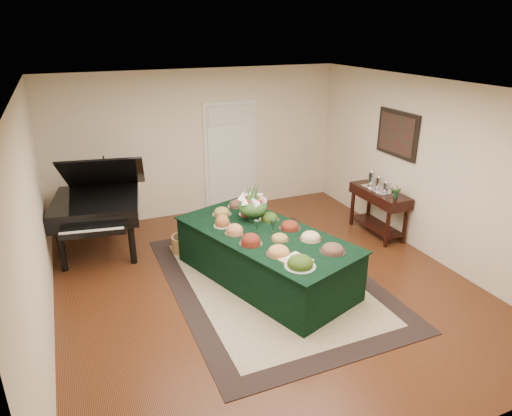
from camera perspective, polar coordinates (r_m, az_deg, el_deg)
name	(u,v)px	position (r m, az deg, el deg)	size (l,w,h in m)	color
ground	(264,284)	(6.54, 1.05, -9.48)	(6.00, 6.00, 0.00)	black
area_rug	(270,280)	(6.61, 1.81, -9.01)	(2.73, 3.82, 0.01)	black
kitchen_doorway	(230,158)	(8.88, -3.21, 6.32)	(1.05, 0.07, 2.10)	silver
buffet_table	(265,256)	(6.47, 1.11, -6.07)	(2.05, 2.92, 0.74)	black
food_platters	(268,232)	(6.23, 1.53, -2.98)	(1.32, 2.42, 0.13)	#A4ADA4
cutting_board	(295,258)	(5.60, 4.89, -6.21)	(0.40, 0.40, 0.10)	tan
green_goblets	(265,226)	(6.30, 1.12, -2.24)	(0.29, 0.14, 0.18)	black
floral_centerpiece	(253,203)	(6.63, -0.43, 0.60)	(0.44, 0.44, 0.44)	black
grand_piano	(97,205)	(7.52, -19.24, 0.32)	(1.60, 1.73, 1.62)	black
wicker_basket	(185,244)	(7.45, -8.88, -4.43)	(0.42, 0.42, 0.27)	#A47742
mahogany_sideboard	(379,201)	(8.07, 15.14, 0.90)	(0.45, 1.17, 0.80)	black
tea_service	(380,184)	(7.98, 15.27, 2.96)	(0.34, 0.74, 0.30)	silver
pink_bouquet	(396,189)	(7.68, 17.12, 2.23)	(0.17, 0.17, 0.22)	black
wall_painting	(397,134)	(7.89, 17.24, 8.83)	(0.05, 0.95, 0.75)	black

